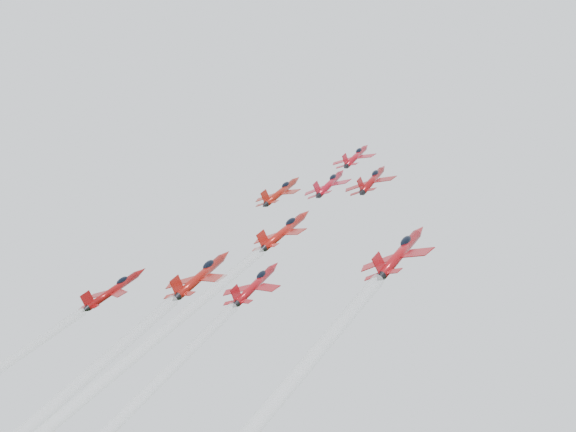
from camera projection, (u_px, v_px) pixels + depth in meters
The scene contains 4 objects.
jet_lead at pixel (356, 156), 144.86m from camera, with size 8.63×10.53×8.29m.
jet_row2_left at pixel (281, 191), 142.40m from camera, with size 9.50×11.59×9.13m.
jet_row2_center at pixel (330, 183), 133.64m from camera, with size 8.93×10.90×8.58m.
jet_row2_right at pixel (373, 180), 124.99m from camera, with size 8.81×10.75×8.47m.
Camera 1 is at (73.74, -91.52, 123.09)m, focal length 50.00 mm.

